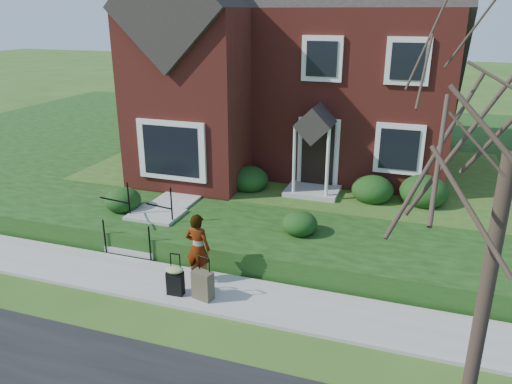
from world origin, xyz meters
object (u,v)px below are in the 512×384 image
at_px(woman, 198,248).
at_px(suitcase_black, 175,279).
at_px(suitcase_olive, 203,285).
at_px(front_steps, 148,226).

relative_size(woman, suitcase_black, 1.71).
relative_size(woman, suitcase_olive, 1.70).
xyz_separation_m(suitcase_black, suitcase_olive, (0.64, 0.04, -0.05)).
xyz_separation_m(front_steps, suitcase_olive, (2.62, -2.19, -0.07)).
bearing_deg(suitcase_black, suitcase_olive, 0.15).
bearing_deg(woman, front_steps, -31.43).
xyz_separation_m(woman, suitcase_olive, (0.41, -0.67, -0.50)).
xyz_separation_m(front_steps, suitcase_black, (1.99, -2.23, -0.02)).
height_order(suitcase_black, suitcase_olive, suitcase_olive).
distance_m(woman, suitcase_black, 0.86).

